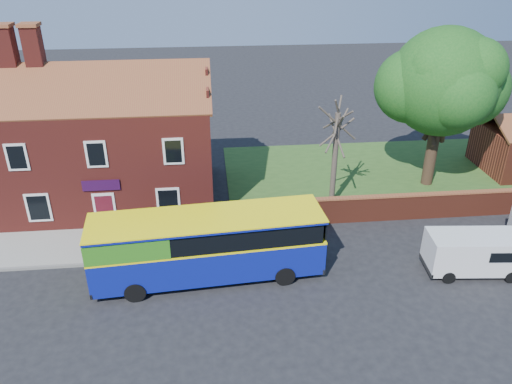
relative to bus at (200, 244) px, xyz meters
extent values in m
plane|color=black|center=(1.71, -2.54, -1.87)|extent=(120.00, 120.00, 0.00)
cube|color=gray|center=(-5.29, 3.21, -1.81)|extent=(18.00, 3.50, 0.12)
cube|color=slate|center=(-5.29, 1.46, -1.80)|extent=(18.00, 0.15, 0.14)
cube|color=#426B28|center=(14.71, 10.46, -1.85)|extent=(26.00, 12.00, 0.04)
cube|color=maroon|center=(-5.29, 8.96, 1.38)|extent=(12.00, 8.00, 6.50)
cube|color=brown|center=(-5.29, 6.96, 5.63)|extent=(12.30, 4.08, 2.16)
cube|color=brown|center=(-5.29, 10.96, 5.63)|extent=(12.30, 4.08, 2.16)
cube|color=maroon|center=(-10.09, 8.96, 7.53)|extent=(0.90, 0.90, 2.20)
cube|color=maroon|center=(-8.69, 8.96, 7.53)|extent=(0.90, 0.90, 2.20)
cube|color=black|center=(-5.29, 4.93, 2.73)|extent=(1.10, 0.06, 1.50)
cube|color=#4C0F19|center=(-5.29, 4.91, -0.77)|extent=(0.95, 0.04, 2.10)
cube|color=silver|center=(-5.29, 4.93, -0.72)|extent=(1.20, 0.06, 2.30)
cube|color=#2A0A30|center=(-5.29, 4.90, 0.93)|extent=(2.00, 0.06, 0.60)
cube|color=maroon|center=(14.71, 4.46, -1.12)|extent=(22.00, 0.30, 1.50)
cube|color=brown|center=(14.71, 4.46, -0.32)|extent=(22.00, 0.38, 0.10)
cube|color=#0C198E|center=(0.35, 0.03, -0.63)|extent=(10.98, 3.52, 1.72)
cube|color=#FFE80D|center=(0.35, 0.03, 0.22)|extent=(11.00, 3.55, 0.10)
cube|color=black|center=(0.35, 0.03, 0.74)|extent=(10.55, 3.51, 0.86)
cube|color=#35861D|center=(-3.20, -0.25, 0.74)|extent=(3.87, 3.02, 0.92)
cube|color=#0C198E|center=(0.35, 0.03, 1.32)|extent=(10.98, 3.52, 0.14)
cube|color=#FFE80D|center=(0.35, 0.03, 1.40)|extent=(11.02, 3.57, 0.06)
cylinder|color=black|center=(-3.00, -1.51, -1.39)|extent=(0.99, 0.35, 0.97)
cylinder|color=black|center=(-3.19, 1.03, -1.39)|extent=(0.99, 0.35, 0.97)
cylinder|color=black|center=(3.90, -0.97, -1.39)|extent=(0.99, 0.35, 0.97)
cylinder|color=black|center=(3.70, 1.56, -1.39)|extent=(0.99, 0.35, 0.97)
cube|color=silver|center=(13.24, -0.89, -0.70)|extent=(4.83, 2.27, 1.78)
cylinder|color=black|center=(11.67, -1.64, -1.56)|extent=(0.63, 0.27, 0.62)
cylinder|color=black|center=(11.82, 0.11, -1.56)|extent=(0.63, 0.27, 0.62)
cylinder|color=black|center=(14.66, -1.90, -1.56)|extent=(0.63, 0.27, 0.62)
cylinder|color=black|center=(14.81, -0.15, -1.56)|extent=(0.63, 0.27, 0.62)
cylinder|color=black|center=(14.97, 8.84, 0.24)|extent=(0.73, 0.73, 4.22)
sphere|color=#2D6820|center=(14.97, 8.84, 5.01)|extent=(6.61, 6.61, 6.61)
sphere|color=#2D6820|center=(16.90, 9.21, 4.46)|extent=(4.77, 4.77, 4.77)
sphere|color=#2D6820|center=(13.23, 9.39, 4.64)|extent=(4.59, 4.59, 4.59)
cylinder|color=#4C4238|center=(7.97, 6.65, 1.06)|extent=(0.34, 0.34, 5.86)
cylinder|color=#4C4238|center=(7.97, 6.65, 3.15)|extent=(0.34, 2.86, 2.30)
cylinder|color=#4C4238|center=(7.97, 6.65, 2.95)|extent=(1.49, 2.11, 2.11)
cylinder|color=#4C4238|center=(7.97, 6.65, 3.36)|extent=(2.40, 1.10, 2.34)
camera|label=1|loc=(0.64, -19.86, 12.85)|focal=35.00mm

